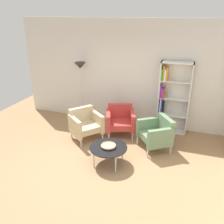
{
  "coord_description": "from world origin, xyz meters",
  "views": [
    {
      "loc": [
        1.68,
        -3.85,
        3.03
      ],
      "look_at": [
        0.08,
        0.84,
        0.95
      ],
      "focal_mm": 38.38,
      "sensor_mm": 36.0,
      "label": 1
    }
  ],
  "objects_px": {
    "coffee_table_low": "(108,148)",
    "floor_lamp_torchiere": "(80,73)",
    "armchair_by_bookshelf": "(157,133)",
    "decorative_bowl": "(108,146)",
    "bookshelf_tall": "(171,98)",
    "armchair_spare_guest": "(85,124)",
    "armchair_corner_red": "(120,120)"
  },
  "relations": [
    {
      "from": "bookshelf_tall",
      "to": "armchair_corner_red",
      "type": "relative_size",
      "value": 2.14
    },
    {
      "from": "bookshelf_tall",
      "to": "armchair_by_bookshelf",
      "type": "distance_m",
      "value": 1.19
    },
    {
      "from": "coffee_table_low",
      "to": "bookshelf_tall",
      "type": "bearing_deg",
      "value": 62.72
    },
    {
      "from": "bookshelf_tall",
      "to": "armchair_corner_red",
      "type": "distance_m",
      "value": 1.45
    },
    {
      "from": "bookshelf_tall",
      "to": "armchair_by_bookshelf",
      "type": "relative_size",
      "value": 2.01
    },
    {
      "from": "coffee_table_low",
      "to": "armchair_spare_guest",
      "type": "distance_m",
      "value": 1.27
    },
    {
      "from": "coffee_table_low",
      "to": "floor_lamp_torchiere",
      "type": "xyz_separation_m",
      "value": [
        -1.5,
        1.89,
        1.08
      ]
    },
    {
      "from": "armchair_spare_guest",
      "to": "bookshelf_tall",
      "type": "bearing_deg",
      "value": -20.73
    },
    {
      "from": "armchair_spare_guest",
      "to": "floor_lamp_torchiere",
      "type": "bearing_deg",
      "value": 68.13
    },
    {
      "from": "armchair_by_bookshelf",
      "to": "floor_lamp_torchiere",
      "type": "xyz_separation_m",
      "value": [
        -2.37,
        0.94,
        1.03
      ]
    },
    {
      "from": "floor_lamp_torchiere",
      "to": "armchair_spare_guest",
      "type": "bearing_deg",
      "value": -61.04
    },
    {
      "from": "decorative_bowl",
      "to": "armchair_by_bookshelf",
      "type": "distance_m",
      "value": 1.29
    },
    {
      "from": "bookshelf_tall",
      "to": "armchair_by_bookshelf",
      "type": "bearing_deg",
      "value": -98.86
    },
    {
      "from": "bookshelf_tall",
      "to": "armchair_by_bookshelf",
      "type": "xyz_separation_m",
      "value": [
        -0.16,
        -1.05,
        -0.53
      ]
    },
    {
      "from": "armchair_by_bookshelf",
      "to": "floor_lamp_torchiere",
      "type": "height_order",
      "value": "floor_lamp_torchiere"
    },
    {
      "from": "armchair_corner_red",
      "to": "floor_lamp_torchiere",
      "type": "relative_size",
      "value": 0.51
    },
    {
      "from": "armchair_by_bookshelf",
      "to": "decorative_bowl",
      "type": "bearing_deg",
      "value": -77.86
    },
    {
      "from": "armchair_spare_guest",
      "to": "floor_lamp_torchiere",
      "type": "height_order",
      "value": "floor_lamp_torchiere"
    },
    {
      "from": "coffee_table_low",
      "to": "decorative_bowl",
      "type": "bearing_deg",
      "value": 90.0
    },
    {
      "from": "coffee_table_low",
      "to": "armchair_spare_guest",
      "type": "height_order",
      "value": "armchair_spare_guest"
    },
    {
      "from": "decorative_bowl",
      "to": "armchair_corner_red",
      "type": "relative_size",
      "value": 0.36
    },
    {
      "from": "decorative_bowl",
      "to": "floor_lamp_torchiere",
      "type": "bearing_deg",
      "value": 128.49
    },
    {
      "from": "armchair_spare_guest",
      "to": "armchair_corner_red",
      "type": "height_order",
      "value": "same"
    },
    {
      "from": "coffee_table_low",
      "to": "floor_lamp_torchiere",
      "type": "relative_size",
      "value": 0.46
    },
    {
      "from": "armchair_corner_red",
      "to": "coffee_table_low",
      "type": "bearing_deg",
      "value": -103.27
    },
    {
      "from": "armchair_by_bookshelf",
      "to": "floor_lamp_torchiere",
      "type": "bearing_deg",
      "value": -147.08
    },
    {
      "from": "armchair_corner_red",
      "to": "armchair_spare_guest",
      "type": "bearing_deg",
      "value": -167.43
    },
    {
      "from": "bookshelf_tall",
      "to": "armchair_spare_guest",
      "type": "bearing_deg",
      "value": -149.9
    },
    {
      "from": "armchair_spare_guest",
      "to": "floor_lamp_torchiere",
      "type": "relative_size",
      "value": 0.55
    },
    {
      "from": "armchair_corner_red",
      "to": "floor_lamp_torchiere",
      "type": "bearing_deg",
      "value": 138.64
    },
    {
      "from": "decorative_bowl",
      "to": "coffee_table_low",
      "type": "bearing_deg",
      "value": -90.0
    },
    {
      "from": "decorative_bowl",
      "to": "armchair_corner_red",
      "type": "bearing_deg",
      "value": 96.44
    }
  ]
}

